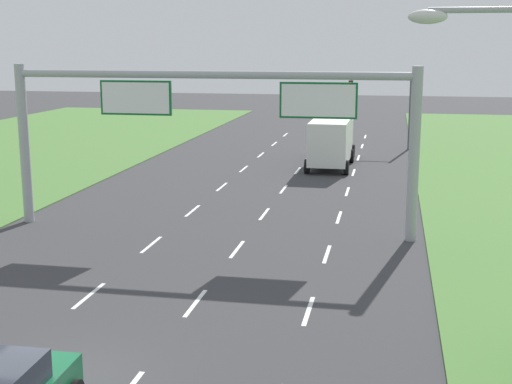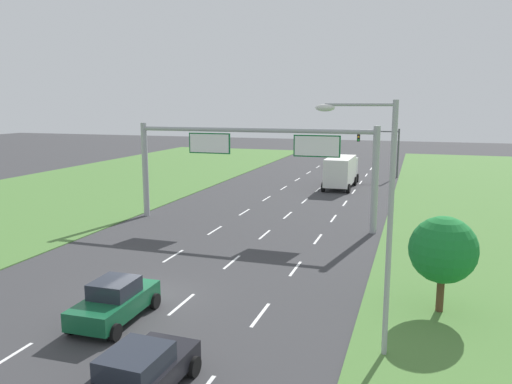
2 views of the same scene
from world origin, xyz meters
TOP-DOWN VIEW (x-y plane):
  - lane_dashes_inner_left at (-1.75, 15.00)m, footprint 0.14×68.40m
  - lane_dashes_inner_right at (1.75, 15.00)m, footprint 0.14×68.40m
  - lane_dashes_slip at (5.25, 15.00)m, footprint 0.14×68.40m
  - box_truck at (3.67, 32.38)m, footprint 2.74×8.24m
  - sign_gantry at (0.15, 14.60)m, footprint 17.24×0.44m
  - traffic_light_mast at (6.86, 40.93)m, footprint 4.76×0.49m

SIDE VIEW (x-z plane):
  - lane_dashes_inner_left at x=-1.75m, z-range 0.00..0.01m
  - lane_dashes_inner_right at x=1.75m, z-range 0.00..0.01m
  - lane_dashes_slip at x=5.25m, z-range 0.00..0.01m
  - box_truck at x=3.67m, z-range 0.14..3.27m
  - traffic_light_mast at x=6.86m, z-range 1.07..6.67m
  - sign_gantry at x=0.15m, z-range 1.39..8.39m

